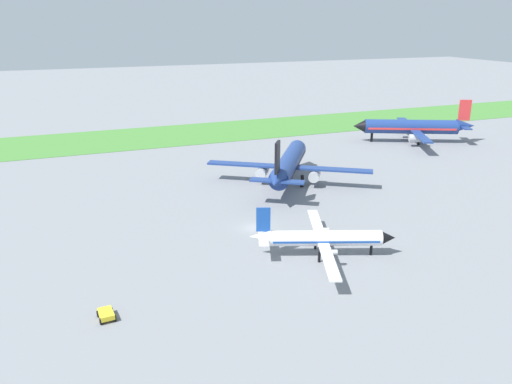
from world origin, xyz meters
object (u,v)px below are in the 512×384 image
Objects in this scene: airplane_midfield_jet at (288,164)px; airplane_parked_jet_far at (413,127)px; baggage_cart_near_gate at (106,314)px; airplane_foreground_turboprop at (322,238)px.

airplane_parked_jet_far is at bearing -31.43° from airplane_midfield_jet.
baggage_cart_near_gate is at bearing 59.53° from airplane_parked_jet_far.
airplane_parked_jet_far is 77.49m from airplane_foreground_turboprop.
airplane_parked_jet_far reaches higher than airplane_foreground_turboprop.
airplane_midfield_jet reaches higher than airplane_parked_jet_far.
airplane_foreground_turboprop is 9.09× the size of baggage_cart_near_gate.
airplane_midfield_jet reaches higher than airplane_foreground_turboprop.
airplane_midfield_jet is (-46.76, -21.57, 0.07)m from airplane_parked_jet_far.
baggage_cart_near_gate is (-86.33, -58.83, -3.56)m from airplane_parked_jet_far.
airplane_midfield_jet is (9.55, 31.65, 1.58)m from airplane_foreground_turboprop.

